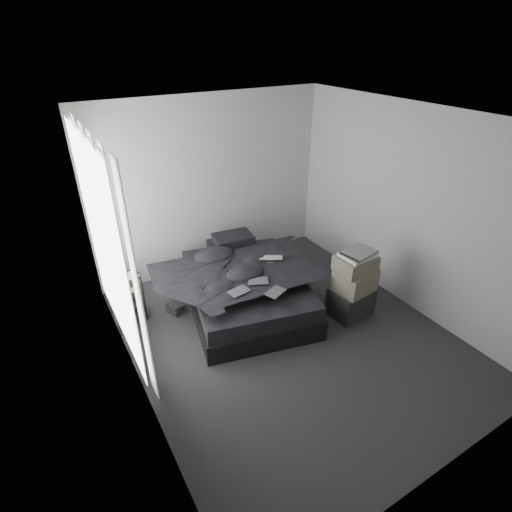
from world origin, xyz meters
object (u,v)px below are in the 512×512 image
side_stand (130,298)px  box_lower (351,301)px  bed (246,298)px  laptop (271,255)px

side_stand → box_lower: bearing=-28.5°
bed → laptop: bearing=7.5°
laptop → side_stand: size_ratio=0.49×
bed → box_lower: bearing=-24.4°
side_stand → box_lower: side_stand is taller
laptop → box_lower: size_ratio=0.60×
laptop → side_stand: bearing=-166.2°
laptop → side_stand: 1.90m
box_lower → bed: bearing=142.5°
bed → laptop: size_ratio=6.24×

